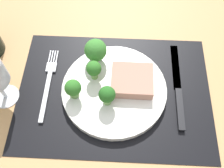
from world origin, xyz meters
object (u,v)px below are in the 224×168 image
plate (114,90)px  steak (132,80)px  fork (48,83)px  knife (178,91)px

plate → steak: bearing=20.6°
steak → fork: 19.47cm
plate → knife: (14.62, 0.53, -0.50)cm
steak → fork: steak is taller
plate → knife: 14.64cm
knife → plate: bearing=-175.6°
fork → knife: knife is taller
plate → fork: (-15.42, 1.42, -0.55)cm
steak → fork: bearing=-179.9°
plate → fork: plate is taller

